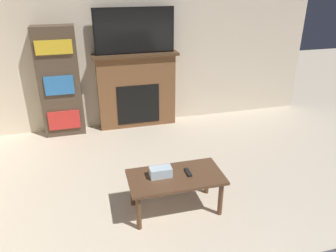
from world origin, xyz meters
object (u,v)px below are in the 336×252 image
at_px(coffee_table, 176,181).
at_px(fireplace, 137,90).
at_px(bookshelf, 60,83).
at_px(tv, 134,31).

bearing_deg(coffee_table, fireplace, 90.14).
height_order(coffee_table, bookshelf, bookshelf).
bearing_deg(fireplace, coffee_table, -89.86).
bearing_deg(bookshelf, coffee_table, -62.65).
bearing_deg(tv, fireplace, 90.00).
xyz_separation_m(tv, coffee_table, (0.01, -2.24, -1.16)).
distance_m(fireplace, tv, 0.93).
xyz_separation_m(fireplace, tv, (0.00, -0.02, 0.93)).
height_order(fireplace, bookshelf, bookshelf).
distance_m(fireplace, bookshelf, 1.17).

